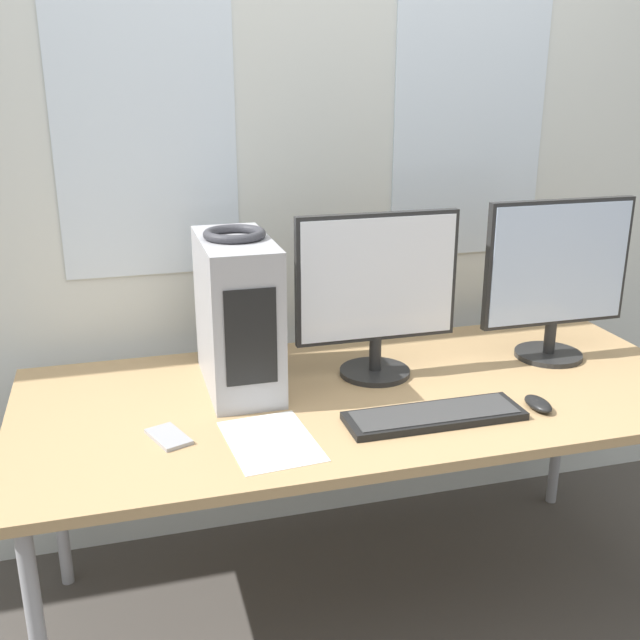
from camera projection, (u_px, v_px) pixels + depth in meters
The scene contains 10 objects.
wall_back at pixel (314, 159), 2.52m from camera, with size 8.00×0.07×2.70m.
desk at pixel (367, 405), 2.19m from camera, with size 2.00×0.90×0.75m.
pc_tower at pixel (237, 314), 2.15m from camera, with size 0.20×0.42×0.44m.
headphones at pixel (234, 234), 2.08m from camera, with size 0.18×0.18×0.03m.
monitor_main at pixel (377, 290), 2.21m from camera, with size 0.49×0.22×0.50m.
monitor_right_near at pixel (557, 275), 2.35m from camera, with size 0.49×0.22×0.51m.
keyboard at pixel (434, 416), 2.00m from camera, with size 0.48×0.15×0.02m.
mouse at pixel (538, 404), 2.06m from camera, with size 0.06×0.11×0.03m.
cell_phone at pixel (169, 437), 1.89m from camera, with size 0.12×0.15×0.01m.
paper_sheet_front at pixel (271, 441), 1.88m from camera, with size 0.23×0.31×0.00m.
Camera 1 is at (-0.67, -1.44, 1.64)m, focal length 42.00 mm.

